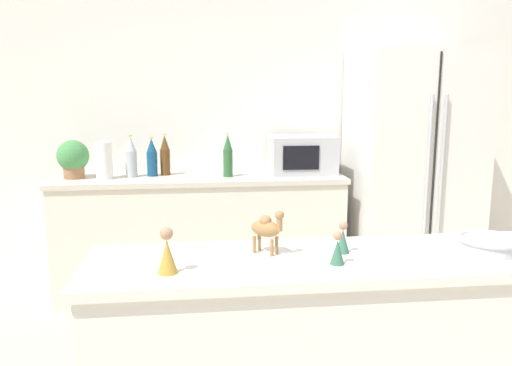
# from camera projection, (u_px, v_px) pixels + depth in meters

# --- Properties ---
(wall_back) EXTENTS (8.00, 0.06, 2.55)m
(wall_back) POSITION_uv_depth(u_px,v_px,m) (267.00, 121.00, 4.00)
(wall_back) COLOR white
(wall_back) RESTS_ON ground_plane
(back_counter) EXTENTS (2.10, 0.63, 0.89)m
(back_counter) POSITION_uv_depth(u_px,v_px,m) (202.00, 233.00, 3.77)
(back_counter) COLOR silver
(back_counter) RESTS_ON ground_plane
(refrigerator) EXTENTS (0.87, 0.77, 1.80)m
(refrigerator) POSITION_uv_depth(u_px,v_px,m) (411.00, 172.00, 3.78)
(refrigerator) COLOR silver
(refrigerator) RESTS_ON ground_plane
(potted_plant) EXTENTS (0.22, 0.22, 0.27)m
(potted_plant) POSITION_uv_depth(u_px,v_px,m) (73.00, 158.00, 3.53)
(potted_plant) COLOR #9E6B47
(potted_plant) RESTS_ON back_counter
(paper_towel_roll) EXTENTS (0.12, 0.12, 0.26)m
(paper_towel_roll) POSITION_uv_depth(u_px,v_px,m) (104.00, 160.00, 3.51)
(paper_towel_roll) COLOR white
(paper_towel_roll) RESTS_ON back_counter
(microwave) EXTENTS (0.48, 0.37, 0.28)m
(microwave) POSITION_uv_depth(u_px,v_px,m) (302.00, 155.00, 3.77)
(microwave) COLOR #B2B5BA
(microwave) RESTS_ON back_counter
(back_bottle_0) EXTENTS (0.08, 0.08, 0.28)m
(back_bottle_0) POSITION_uv_depth(u_px,v_px,m) (152.00, 158.00, 3.63)
(back_bottle_0) COLOR navy
(back_bottle_0) RESTS_ON back_counter
(back_bottle_1) EXTENTS (0.08, 0.08, 0.30)m
(back_bottle_1) POSITION_uv_depth(u_px,v_px,m) (131.00, 157.00, 3.59)
(back_bottle_1) COLOR #B2B7BC
(back_bottle_1) RESTS_ON back_counter
(back_bottle_2) EXTENTS (0.07, 0.07, 0.31)m
(back_bottle_2) POSITION_uv_depth(u_px,v_px,m) (228.00, 156.00, 3.60)
(back_bottle_2) COLOR #2D6033
(back_bottle_2) RESTS_ON back_counter
(back_bottle_3) EXTENTS (0.07, 0.07, 0.30)m
(back_bottle_3) POSITION_uv_depth(u_px,v_px,m) (165.00, 156.00, 3.68)
(back_bottle_3) COLOR brown
(back_bottle_3) RESTS_ON back_counter
(fruit_bowl) EXTENTS (0.22, 0.22, 0.05)m
(fruit_bowl) POSITION_uv_depth(u_px,v_px,m) (489.00, 243.00, 1.82)
(fruit_bowl) COLOR #B7BABF
(fruit_bowl) RESTS_ON bar_counter
(camel_figurine) EXTENTS (0.13, 0.12, 0.17)m
(camel_figurine) POSITION_uv_depth(u_px,v_px,m) (267.00, 228.00, 1.78)
(camel_figurine) COLOR olive
(camel_figurine) RESTS_ON bar_counter
(wise_man_figurine_blue) EXTENTS (0.07, 0.07, 0.15)m
(wise_man_figurine_blue) POSITION_uv_depth(u_px,v_px,m) (167.00, 254.00, 1.59)
(wise_man_figurine_blue) COLOR #B28933
(wise_man_figurine_blue) RESTS_ON bar_counter
(wise_man_figurine_crimson) EXTENTS (0.05, 0.05, 0.12)m
(wise_man_figurine_crimson) POSITION_uv_depth(u_px,v_px,m) (343.00, 239.00, 1.80)
(wise_man_figurine_crimson) COLOR #33664C
(wise_man_figurine_crimson) RESTS_ON bar_counter
(wise_man_figurine_purple) EXTENTS (0.05, 0.05, 0.11)m
(wise_man_figurine_purple) POSITION_uv_depth(u_px,v_px,m) (337.00, 250.00, 1.68)
(wise_man_figurine_purple) COLOR #33664C
(wise_man_figurine_purple) RESTS_ON bar_counter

